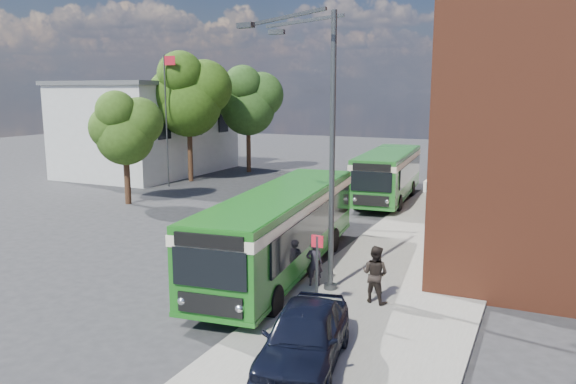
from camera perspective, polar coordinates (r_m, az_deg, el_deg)
The scene contains 15 objects.
ground at distance 22.77m, azimuth -6.29°, elevation -6.64°, with size 120.00×120.00×0.00m, color #28282B.
pavement at distance 27.73m, azimuth 15.16°, elevation -3.71°, with size 6.00×48.00×0.15m, color gray.
kerb_line at distance 28.39m, azimuth 9.07°, elevation -3.30°, with size 0.12×48.00×0.01m, color beige.
white_building at distance 47.02m, azimuth -13.92°, elevation 6.35°, with size 9.40×13.40×7.30m.
flagpole at distance 39.61m, azimuth -12.22°, elevation 7.61°, with size 0.95×0.10×9.00m.
street_lamp at distance 17.93m, azimuth 3.43°, elevation 4.48°, with size 2.96×2.38×9.00m.
bus_stop_sign at distance 16.32m, azimuth 2.97°, elevation -7.88°, with size 0.35×0.08×2.52m.
bus_front at distance 20.45m, azimuth -0.63°, elevation -3.20°, with size 3.94×12.26×3.02m.
bus_rear at distance 34.21m, azimuth 10.12°, elevation 2.07°, with size 3.37×10.12×3.02m.
parked_car at distance 13.62m, azimuth 1.66°, elevation -14.45°, with size 1.75×4.35×1.48m, color black.
pedestrian_a at distance 18.85m, azimuth 2.70°, elevation -7.25°, with size 0.56×0.37×1.54m, color #231F28.
pedestrian_b at distance 17.58m, azimuth 8.84°, elevation -8.24°, with size 0.87×0.68×1.79m, color black.
tree_left at distance 33.94m, azimuth -16.25°, elevation 6.29°, with size 3.93×3.73×6.63m.
tree_mid at distance 41.68m, azimuth -10.05°, elevation 9.78°, with size 5.56×5.29×9.40m.
tree_right at distance 45.96m, azimuth -4.05°, elevation 9.28°, with size 5.11×4.86×8.63m.
Camera 1 is at (11.36, -18.61, 6.57)m, focal length 35.00 mm.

